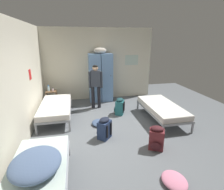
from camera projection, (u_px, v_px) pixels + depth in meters
ground_plane at (114, 132)px, 4.59m from camera, size 9.16×9.16×0.00m
room_backdrop at (65, 73)px, 5.08m from camera, size 4.37×5.79×2.80m
locker_bank at (101, 77)px, 6.70m from camera, size 0.90×0.55×2.07m
shelf_unit at (52, 97)px, 6.31m from camera, size 0.38×0.30×0.57m
bed_right at (162, 108)px, 5.20m from camera, size 0.90×1.90×0.49m
bed_left_front at (37, 176)px, 2.61m from camera, size 0.90×1.90×0.49m
bed_left_rear at (56, 107)px, 5.28m from camera, size 0.90×1.90×0.49m
bedding_heap at (36, 163)px, 2.55m from camera, size 0.74×0.84×0.23m
person_traveler at (96, 83)px, 5.96m from camera, size 0.48×0.23×1.54m
water_bottle at (49, 88)px, 6.21m from camera, size 0.07×0.07×0.22m
lotion_bottle at (53, 90)px, 6.20m from camera, size 0.06×0.06×0.13m
backpack_navy at (104, 129)px, 4.24m from camera, size 0.42×0.42×0.55m
backpack_maroon at (156, 138)px, 3.82m from camera, size 0.39×0.41×0.55m
backpack_teal at (119, 107)px, 5.63m from camera, size 0.41×0.39×0.55m
clothes_pile_denim at (99, 123)px, 4.99m from camera, size 0.42×0.49×0.10m
clothes_pile_pink at (174, 181)px, 2.93m from camera, size 0.42×0.49×0.12m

